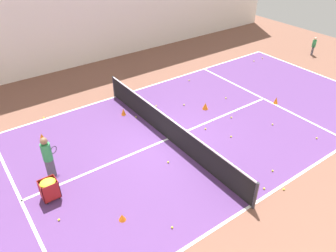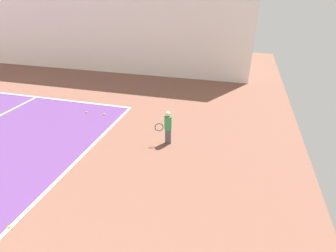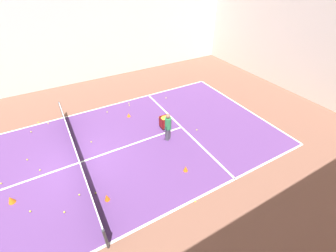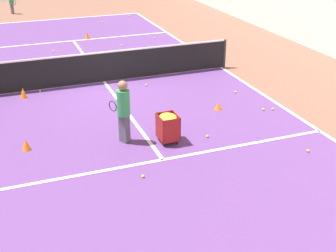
{
  "view_description": "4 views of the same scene",
  "coord_description": "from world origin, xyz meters",
  "px_view_note": "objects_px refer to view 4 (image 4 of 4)",
  "views": [
    {
      "loc": [
        -8.86,
        6.39,
        7.88
      ],
      "look_at": [
        0.0,
        0.0,
        0.64
      ],
      "focal_mm": 35.0,
      "sensor_mm": 36.0,
      "label": 1
    },
    {
      "loc": [
        -5.1,
        -15.04,
        4.58
      ],
      "look_at": [
        2.13,
        -13.04,
        0.64
      ],
      "focal_mm": 28.0,
      "sensor_mm": 36.0,
      "label": 2
    },
    {
      "loc": [
        8.86,
        -0.07,
        7.88
      ],
      "look_at": [
        0.58,
        4.63,
        0.91
      ],
      "focal_mm": 24.0,
      "sensor_mm": 36.0,
      "label": 3
    },
    {
      "loc": [
        3.34,
        15.04,
        5.46
      ],
      "look_at": [
        -0.45,
        5.02,
        0.44
      ],
      "focal_mm": 50.0,
      "sensor_mm": 36.0,
      "label": 4
    }
  ],
  "objects_px": {
    "training_cone_1": "(23,93)",
    "player_near_baseline": "(11,2)",
    "ball_cart": "(168,123)",
    "training_cone_0": "(63,58)",
    "tennis_net": "(103,67)",
    "coach_at_net": "(123,108)"
  },
  "relations": [
    {
      "from": "tennis_net",
      "to": "training_cone_0",
      "type": "bearing_deg",
      "value": -71.73
    },
    {
      "from": "training_cone_0",
      "to": "training_cone_1",
      "type": "bearing_deg",
      "value": 62.09
    },
    {
      "from": "player_near_baseline",
      "to": "tennis_net",
      "type": "bearing_deg",
      "value": -12.83
    },
    {
      "from": "player_near_baseline",
      "to": "training_cone_1",
      "type": "distance_m",
      "value": 13.6
    },
    {
      "from": "ball_cart",
      "to": "training_cone_1",
      "type": "height_order",
      "value": "ball_cart"
    },
    {
      "from": "training_cone_1",
      "to": "tennis_net",
      "type": "bearing_deg",
      "value": -168.75
    },
    {
      "from": "training_cone_0",
      "to": "training_cone_1",
      "type": "xyz_separation_m",
      "value": [
        1.8,
        3.39,
        0.0
      ]
    },
    {
      "from": "coach_at_net",
      "to": "ball_cart",
      "type": "height_order",
      "value": "coach_at_net"
    },
    {
      "from": "tennis_net",
      "to": "coach_at_net",
      "type": "bearing_deg",
      "value": 82.79
    },
    {
      "from": "tennis_net",
      "to": "coach_at_net",
      "type": "distance_m",
      "value": 4.68
    },
    {
      "from": "tennis_net",
      "to": "training_cone_0",
      "type": "relative_size",
      "value": 28.12
    },
    {
      "from": "tennis_net",
      "to": "player_near_baseline",
      "type": "height_order",
      "value": "player_near_baseline"
    },
    {
      "from": "training_cone_1",
      "to": "training_cone_0",
      "type": "bearing_deg",
      "value": -117.91
    },
    {
      "from": "training_cone_1",
      "to": "player_near_baseline",
      "type": "bearing_deg",
      "value": -92.58
    },
    {
      "from": "tennis_net",
      "to": "ball_cart",
      "type": "xyz_separation_m",
      "value": [
        -0.45,
        5.02,
        -0.02
      ]
    },
    {
      "from": "player_near_baseline",
      "to": "training_cone_0",
      "type": "height_order",
      "value": "player_near_baseline"
    },
    {
      "from": "player_near_baseline",
      "to": "ball_cart",
      "type": "height_order",
      "value": "player_near_baseline"
    },
    {
      "from": "training_cone_0",
      "to": "player_near_baseline",
      "type": "bearing_deg",
      "value": -83.37
    },
    {
      "from": "tennis_net",
      "to": "coach_at_net",
      "type": "relative_size",
      "value": 5.62
    },
    {
      "from": "coach_at_net",
      "to": "training_cone_0",
      "type": "distance_m",
      "value": 7.52
    },
    {
      "from": "ball_cart",
      "to": "training_cone_0",
      "type": "xyz_separation_m",
      "value": [
        1.39,
        -7.87,
        -0.36
      ]
    },
    {
      "from": "ball_cart",
      "to": "training_cone_0",
      "type": "bearing_deg",
      "value": -79.95
    }
  ]
}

